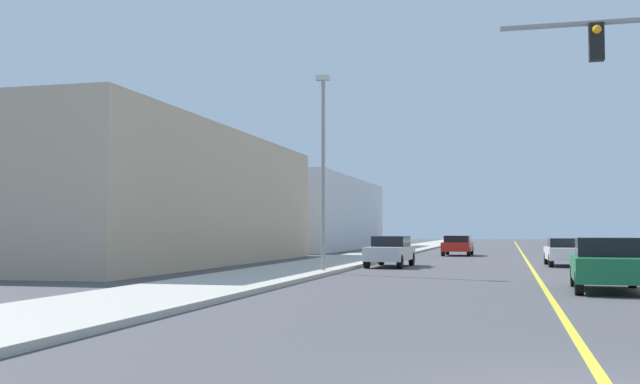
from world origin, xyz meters
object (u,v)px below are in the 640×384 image
street_lamp (323,162)px  car_red (458,245)px  car_silver (390,251)px  car_green (607,264)px  car_white (567,251)px

street_lamp → car_red: 23.19m
street_lamp → car_red: bearing=80.4°
car_silver → car_green: size_ratio=1.04×
street_lamp → car_green: street_lamp is taller
car_red → car_white: bearing=-64.5°
street_lamp → car_silver: (1.73, 6.25, -3.73)m
car_silver → car_red: (2.10, 16.31, -0.03)m
car_green → car_red: car_green is taller
car_silver → car_green: 14.88m
car_green → car_white: bearing=92.3°
car_silver → car_red: car_silver is taller
car_silver → car_green: car_green is taller
car_green → car_silver: bearing=125.7°
car_silver → car_green: (8.14, -12.45, 0.02)m
street_lamp → car_white: size_ratio=1.85×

